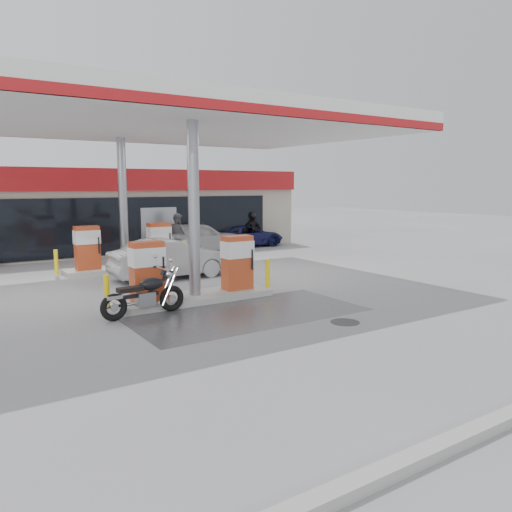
{
  "coord_description": "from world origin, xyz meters",
  "views": [
    {
      "loc": [
        -6.14,
        -10.53,
        3.26
      ],
      "look_at": [
        1.77,
        1.55,
        1.2
      ],
      "focal_mm": 35.0,
      "sensor_mm": 36.0,
      "label": 1
    }
  ],
  "objects_px": {
    "parked_motorcycle": "(145,296)",
    "biker_walking": "(253,230)",
    "sedan_white": "(199,237)",
    "hatchback_silver": "(171,258)",
    "pump_island_near": "(195,276)",
    "pump_island_far": "(125,252)",
    "parked_car_right": "(246,236)",
    "attendant": "(178,234)"
  },
  "relations": [
    {
      "from": "sedan_white",
      "to": "attendant",
      "type": "distance_m",
      "value": 1.38
    },
    {
      "from": "pump_island_near",
      "to": "attendant",
      "type": "relative_size",
      "value": 2.62
    },
    {
      "from": "pump_island_far",
      "to": "sedan_white",
      "type": "bearing_deg",
      "value": 33.92
    },
    {
      "from": "sedan_white",
      "to": "parked_car_right",
      "type": "xyz_separation_m",
      "value": [
        3.24,
        0.8,
        -0.19
      ]
    },
    {
      "from": "pump_island_near",
      "to": "parked_motorcycle",
      "type": "xyz_separation_m",
      "value": [
        -1.78,
        -0.79,
        -0.2
      ]
    },
    {
      "from": "pump_island_far",
      "to": "parked_motorcycle",
      "type": "distance_m",
      "value": 7.02
    },
    {
      "from": "hatchback_silver",
      "to": "pump_island_near",
      "type": "bearing_deg",
      "value": 166.49
    },
    {
      "from": "attendant",
      "to": "sedan_white",
      "type": "bearing_deg",
      "value": -94.06
    },
    {
      "from": "pump_island_far",
      "to": "biker_walking",
      "type": "relative_size",
      "value": 3.0
    },
    {
      "from": "sedan_white",
      "to": "attendant",
      "type": "bearing_deg",
      "value": 110.84
    },
    {
      "from": "parked_motorcycle",
      "to": "biker_walking",
      "type": "relative_size",
      "value": 1.31
    },
    {
      "from": "hatchback_silver",
      "to": "pump_island_far",
      "type": "bearing_deg",
      "value": 19.85
    },
    {
      "from": "pump_island_far",
      "to": "attendant",
      "type": "height_order",
      "value": "attendant"
    },
    {
      "from": "sedan_white",
      "to": "hatchback_silver",
      "type": "height_order",
      "value": "sedan_white"
    },
    {
      "from": "sedan_white",
      "to": "hatchback_silver",
      "type": "relative_size",
      "value": 1.04
    },
    {
      "from": "pump_island_far",
      "to": "parked_motorcycle",
      "type": "xyz_separation_m",
      "value": [
        -1.78,
        -6.79,
        -0.2
      ]
    },
    {
      "from": "pump_island_near",
      "to": "parked_car_right",
      "type": "bearing_deg",
      "value": 51.34
    },
    {
      "from": "sedan_white",
      "to": "parked_car_right",
      "type": "distance_m",
      "value": 3.34
    },
    {
      "from": "parked_car_right",
      "to": "parked_motorcycle",
      "type": "bearing_deg",
      "value": 140.35
    },
    {
      "from": "pump_island_near",
      "to": "parked_car_right",
      "type": "relative_size",
      "value": 1.26
    },
    {
      "from": "parked_car_right",
      "to": "biker_walking",
      "type": "xyz_separation_m",
      "value": [
        0.29,
        -0.2,
        0.29
      ]
    },
    {
      "from": "parked_motorcycle",
      "to": "hatchback_silver",
      "type": "distance_m",
      "value": 5.13
    },
    {
      "from": "parked_motorcycle",
      "to": "parked_car_right",
      "type": "distance_m",
      "value": 14.56
    },
    {
      "from": "attendant",
      "to": "biker_walking",
      "type": "distance_m",
      "value": 4.94
    },
    {
      "from": "sedan_white",
      "to": "parked_motorcycle",
      "type": "bearing_deg",
      "value": 150.53
    },
    {
      "from": "sedan_white",
      "to": "pump_island_near",
      "type": "bearing_deg",
      "value": 156.37
    },
    {
      "from": "pump_island_near",
      "to": "pump_island_far",
      "type": "height_order",
      "value": "same"
    },
    {
      "from": "pump_island_near",
      "to": "attendant",
      "type": "xyz_separation_m",
      "value": [
        3.46,
        8.8,
        0.27
      ]
    },
    {
      "from": "biker_walking",
      "to": "sedan_white",
      "type": "bearing_deg",
      "value": -171.49
    },
    {
      "from": "parked_car_right",
      "to": "biker_walking",
      "type": "bearing_deg",
      "value": -121.75
    },
    {
      "from": "pump_island_far",
      "to": "sedan_white",
      "type": "height_order",
      "value": "pump_island_far"
    },
    {
      "from": "parked_motorcycle",
      "to": "biker_walking",
      "type": "distance_m",
      "value": 14.62
    },
    {
      "from": "parked_motorcycle",
      "to": "sedan_white",
      "type": "relative_size",
      "value": 0.51
    },
    {
      "from": "parked_motorcycle",
      "to": "parked_car_right",
      "type": "relative_size",
      "value": 0.55
    },
    {
      "from": "pump_island_far",
      "to": "biker_walking",
      "type": "distance_m",
      "value": 9.12
    },
    {
      "from": "sedan_white",
      "to": "biker_walking",
      "type": "bearing_deg",
      "value": -76.65
    },
    {
      "from": "parked_car_right",
      "to": "pump_island_far",
      "type": "bearing_deg",
      "value": 119.09
    },
    {
      "from": "pump_island_near",
      "to": "sedan_white",
      "type": "height_order",
      "value": "pump_island_near"
    },
    {
      "from": "pump_island_far",
      "to": "hatchback_silver",
      "type": "height_order",
      "value": "pump_island_far"
    },
    {
      "from": "parked_motorcycle",
      "to": "sedan_white",
      "type": "xyz_separation_m",
      "value": [
        6.54,
        9.99,
        0.24
      ]
    },
    {
      "from": "pump_island_near",
      "to": "biker_walking",
      "type": "bearing_deg",
      "value": 49.76
    },
    {
      "from": "attendant",
      "to": "pump_island_far",
      "type": "bearing_deg",
      "value": 107.81
    }
  ]
}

